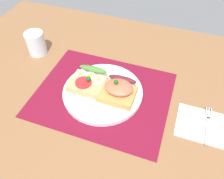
# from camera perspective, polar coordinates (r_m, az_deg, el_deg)

# --- Properties ---
(ground_plane) EXTENTS (1.20, 0.90, 0.03)m
(ground_plane) POSITION_cam_1_polar(r_m,az_deg,el_deg) (0.71, -2.30, -2.04)
(ground_plane) COLOR brown
(placemat) EXTENTS (0.41, 0.33, 0.00)m
(placemat) POSITION_cam_1_polar(r_m,az_deg,el_deg) (0.69, -2.34, -1.10)
(placemat) COLOR maroon
(placemat) RESTS_ON ground_plane
(plate) EXTENTS (0.24, 0.24, 0.01)m
(plate) POSITION_cam_1_polar(r_m,az_deg,el_deg) (0.69, -2.36, -0.63)
(plate) COLOR white
(plate) RESTS_ON placemat
(sandwich_egg_tomato) EXTENTS (0.10, 0.10, 0.04)m
(sandwich_egg_tomato) POSITION_cam_1_polar(r_m,az_deg,el_deg) (0.69, -6.05, 2.15)
(sandwich_egg_tomato) COLOR tan
(sandwich_egg_tomato) RESTS_ON plate
(sandwich_salmon) EXTENTS (0.10, 0.10, 0.06)m
(sandwich_salmon) POSITION_cam_1_polar(r_m,az_deg,el_deg) (0.65, 1.64, -0.14)
(sandwich_salmon) COLOR #B08C47
(sandwich_salmon) RESTS_ON plate
(napkin) EXTENTS (0.15, 0.11, 0.01)m
(napkin) POSITION_cam_1_polar(r_m,az_deg,el_deg) (0.67, 22.31, -8.41)
(napkin) COLOR white
(napkin) RESTS_ON ground_plane
(fork) EXTENTS (0.02, 0.13, 0.00)m
(fork) POSITION_cam_1_polar(r_m,az_deg,el_deg) (0.67, 23.23, -8.05)
(fork) COLOR #B7B7BC
(fork) RESTS_ON napkin
(drinking_glass) EXTENTS (0.07, 0.07, 0.08)m
(drinking_glass) POSITION_cam_1_polar(r_m,az_deg,el_deg) (0.86, -18.81, 11.10)
(drinking_glass) COLOR silver
(drinking_glass) RESTS_ON ground_plane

